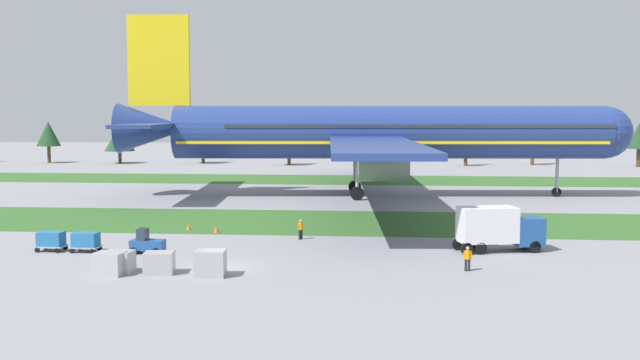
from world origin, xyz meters
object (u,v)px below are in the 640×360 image
Objects in this scene: baggage_tug at (147,243)px; cargo_dolly_second at (51,240)px; taxiway_marker_0 at (189,227)px; uld_container_2 at (110,264)px; ground_crew_marshaller at (468,258)px; taxiway_marker_1 at (216,229)px; catering_truck at (498,227)px; uld_container_0 at (118,262)px; cargo_dolly_lead at (86,240)px; uld_container_1 at (159,263)px; uld_container_3 at (210,263)px; airliner at (374,132)px; ground_crew_loader at (301,229)px.

baggage_tug reaches higher than cargo_dolly_second.
baggage_tug is at bearing 90.00° from cargo_dolly_second.
uld_container_2 is at bearing -91.04° from taxiway_marker_0.
cargo_dolly_second is 3.97× the size of taxiway_marker_0.
taxiway_marker_1 is (-21.24, 14.80, -0.61)m from ground_crew_marshaller.
uld_container_2 is at bearing 11.98° from ground_crew_marshaller.
catering_truck reaches higher than uld_container_0.
uld_container_2 is at bearing 1.35° from baggage_tug.
cargo_dolly_lead is at bearing -98.18° from catering_truck.
taxiway_marker_0 is at bearing -179.30° from baggage_tug.
cargo_dolly_lead is 3.32× the size of taxiway_marker_1.
uld_container_0 is 1.00× the size of uld_container_1.
cargo_dolly_lead is at bearing 138.34° from uld_container_1.
cargo_dolly_lead is 8.95m from uld_container_0.
uld_container_2 is (-27.76, -10.99, -1.17)m from catering_truck.
uld_container_3 is (3.72, -0.52, 0.14)m from uld_container_1.
cargo_dolly_lead reaches higher than uld_container_0.
cargo_dolly_lead is 32.85m from catering_truck.
airliner is 40.91× the size of uld_container_3.
uld_container_3 is at bearing -78.44° from taxiway_marker_1.
baggage_tug is 5.03m from cargo_dolly_lead.
ground_crew_marshaller is at bearing -36.26° from catering_truck.
baggage_tug is 4.66× the size of taxiway_marker_0.
uld_container_2 is at bearing -24.04° from airliner.
cargo_dolly_second is 16.79m from uld_container_3.
airliner reaches higher than uld_container_3.
ground_crew_loader reaches higher than uld_container_1.
ground_crew_loader is 3.07× the size of taxiway_marker_0.
uld_container_3 reaches higher than uld_container_1.
uld_container_3 is (14.81, -7.91, -0.03)m from cargo_dolly_second.
cargo_dolly_lead is 2.90m from cargo_dolly_second.
taxiway_marker_0 is (-27.40, 8.42, -1.67)m from catering_truck.
taxiway_marker_1 is (-8.14, 2.96, -0.61)m from ground_crew_loader.
ground_crew_marshaller is 0.87× the size of uld_container_0.
uld_container_2 is 18.43m from taxiway_marker_1.
uld_container_1 is at bearing -80.63° from catering_truck.
taxiway_marker_0 is (5.29, 11.46, -0.64)m from cargo_dolly_lead.
airliner reaches higher than uld_container_0.
uld_container_1 is at bearing 58.33° from cargo_dolly_second.
ground_crew_marshaller and ground_crew_loader have the same top height.
ground_crew_marshaller is at bearing -34.88° from taxiway_marker_1.
uld_container_3 is at bearing 58.77° from cargo_dolly_lead.
uld_container_3 reaches higher than taxiway_marker_0.
taxiway_marker_0 is at bearing 98.81° from uld_container_1.
uld_container_2 is (4.93, -7.95, -0.14)m from cargo_dolly_lead.
uld_container_3 reaches higher than cargo_dolly_lead.
uld_container_3 is (-20.78, -10.84, -1.06)m from catering_truck.
uld_container_3 reaches higher than uld_container_0.
uld_container_2 is 3.53× the size of taxiway_marker_0.
uld_container_0 is (5.27, -7.23, -0.16)m from cargo_dolly_lead.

